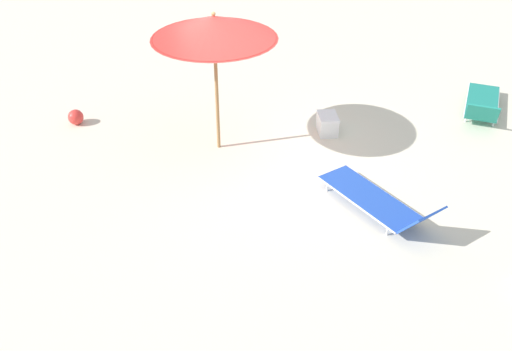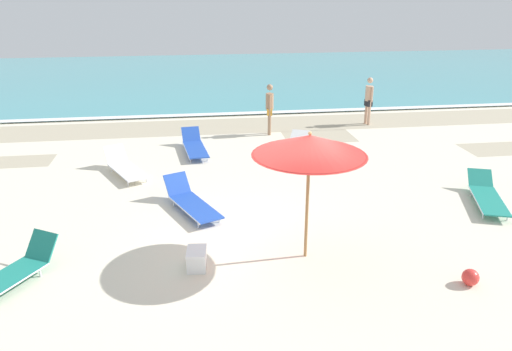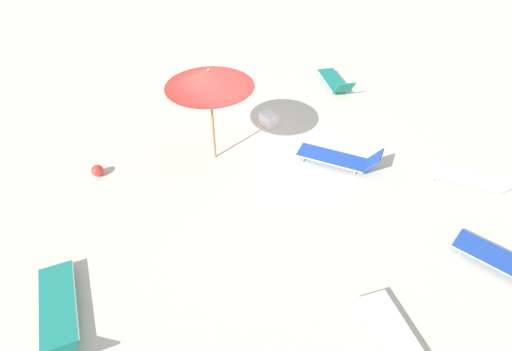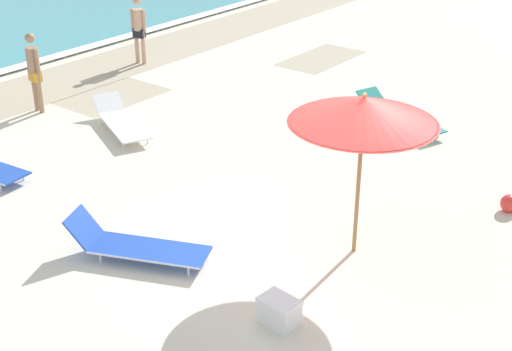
{
  "view_description": "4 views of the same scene",
  "coord_description": "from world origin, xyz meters",
  "px_view_note": "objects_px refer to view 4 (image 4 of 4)",
  "views": [
    {
      "loc": [
        1.57,
        8.37,
        5.36
      ],
      "look_at": [
        0.36,
        1.98,
        0.99
      ],
      "focal_mm": 40.0,
      "sensor_mm": 36.0,
      "label": 1
    },
    {
      "loc": [
        -1.57,
        -8.77,
        4.87
      ],
      "look_at": [
        -0.17,
        1.05,
        1.11
      ],
      "focal_mm": 35.0,
      "sensor_mm": 36.0,
      "label": 2
    },
    {
      "loc": [
        5.46,
        6.34,
        6.43
      ],
      "look_at": [
        0.87,
        1.37,
        0.7
      ],
      "focal_mm": 28.0,
      "sensor_mm": 36.0,
      "label": 3
    },
    {
      "loc": [
        -7.47,
        -4.92,
        5.7
      ],
      "look_at": [
        0.23,
        1.07,
        0.91
      ],
      "focal_mm": 50.0,
      "sensor_mm": 36.0,
      "label": 4
    }
  ],
  "objects_px": {
    "sun_lounger_under_umbrella": "(136,245)",
    "beachgoer_wading_adult": "(34,68)",
    "beachgoer_shoreline_child": "(139,26)",
    "beach_ball": "(509,203)",
    "sun_lounger_mid_beach_pair_a": "(399,116)",
    "cooler_box": "(279,311)",
    "beach_umbrella": "(364,111)",
    "sun_lounger_near_water_right": "(121,121)"
  },
  "relations": [
    {
      "from": "sun_lounger_under_umbrella",
      "to": "beachgoer_wading_adult",
      "type": "xyz_separation_m",
      "value": [
        2.86,
        6.09,
        0.78
      ]
    },
    {
      "from": "beachgoer_shoreline_child",
      "to": "beach_ball",
      "type": "distance_m",
      "value": 10.93
    },
    {
      "from": "sun_lounger_mid_beach_pair_a",
      "to": "cooler_box",
      "type": "bearing_deg",
      "value": -144.42
    },
    {
      "from": "sun_lounger_mid_beach_pair_a",
      "to": "beachgoer_wading_adult",
      "type": "xyz_separation_m",
      "value": [
        -4.15,
        6.68,
        0.79
      ]
    },
    {
      "from": "beachgoer_shoreline_child",
      "to": "beachgoer_wading_adult",
      "type": "bearing_deg",
      "value": 88.41
    },
    {
      "from": "beach_umbrella",
      "to": "sun_lounger_mid_beach_pair_a",
      "type": "bearing_deg",
      "value": 20.54
    },
    {
      "from": "beachgoer_wading_adult",
      "to": "cooler_box",
      "type": "height_order",
      "value": "beachgoer_wading_adult"
    },
    {
      "from": "beachgoer_shoreline_child",
      "to": "beach_ball",
      "type": "relative_size",
      "value": 5.94
    },
    {
      "from": "sun_lounger_under_umbrella",
      "to": "sun_lounger_mid_beach_pair_a",
      "type": "bearing_deg",
      "value": -28.25
    },
    {
      "from": "beachgoer_shoreline_child",
      "to": "sun_lounger_mid_beach_pair_a",
      "type": "bearing_deg",
      "value": 168.56
    },
    {
      "from": "sun_lounger_under_umbrella",
      "to": "beachgoer_wading_adult",
      "type": "height_order",
      "value": "beachgoer_wading_adult"
    },
    {
      "from": "beach_umbrella",
      "to": "sun_lounger_under_umbrella",
      "type": "height_order",
      "value": "beach_umbrella"
    },
    {
      "from": "beachgoer_wading_adult",
      "to": "beach_umbrella",
      "type": "bearing_deg",
      "value": -177.12
    },
    {
      "from": "cooler_box",
      "to": "sun_lounger_under_umbrella",
      "type": "bearing_deg",
      "value": -173.47
    },
    {
      "from": "sun_lounger_near_water_right",
      "to": "cooler_box",
      "type": "bearing_deg",
      "value": -90.95
    },
    {
      "from": "beachgoer_wading_adult",
      "to": "cooler_box",
      "type": "xyz_separation_m",
      "value": [
        -2.82,
        -8.65,
        -0.81
      ]
    },
    {
      "from": "beach_umbrella",
      "to": "sun_lounger_under_umbrella",
      "type": "distance_m",
      "value": 3.8
    },
    {
      "from": "sun_lounger_under_umbrella",
      "to": "beachgoer_shoreline_child",
      "type": "height_order",
      "value": "beachgoer_shoreline_child"
    },
    {
      "from": "beach_ball",
      "to": "cooler_box",
      "type": "height_order",
      "value": "cooler_box"
    },
    {
      "from": "sun_lounger_near_water_right",
      "to": "cooler_box",
      "type": "height_order",
      "value": "sun_lounger_near_water_right"
    },
    {
      "from": "sun_lounger_mid_beach_pair_a",
      "to": "beach_ball",
      "type": "distance_m",
      "value": 3.94
    },
    {
      "from": "sun_lounger_near_water_right",
      "to": "cooler_box",
      "type": "distance_m",
      "value": 7.15
    },
    {
      "from": "sun_lounger_under_umbrella",
      "to": "beachgoer_shoreline_child",
      "type": "xyz_separation_m",
      "value": [
        6.75,
        6.91,
        0.78
      ]
    },
    {
      "from": "sun_lounger_near_water_right",
      "to": "sun_lounger_mid_beach_pair_a",
      "type": "xyz_separation_m",
      "value": [
        3.78,
        -4.43,
        0.0
      ]
    },
    {
      "from": "sun_lounger_under_umbrella",
      "to": "beach_ball",
      "type": "relative_size",
      "value": 7.21
    },
    {
      "from": "beach_ball",
      "to": "beach_umbrella",
      "type": "bearing_deg",
      "value": 152.08
    },
    {
      "from": "beach_ball",
      "to": "sun_lounger_mid_beach_pair_a",
      "type": "bearing_deg",
      "value": 54.67
    },
    {
      "from": "sun_lounger_mid_beach_pair_a",
      "to": "beachgoer_shoreline_child",
      "type": "xyz_separation_m",
      "value": [
        -0.27,
        7.5,
        0.79
      ]
    },
    {
      "from": "beach_umbrella",
      "to": "sun_lounger_near_water_right",
      "type": "height_order",
      "value": "beach_umbrella"
    },
    {
      "from": "beach_umbrella",
      "to": "beach_ball",
      "type": "height_order",
      "value": "beach_umbrella"
    },
    {
      "from": "sun_lounger_mid_beach_pair_a",
      "to": "beach_ball",
      "type": "xyz_separation_m",
      "value": [
        -2.28,
        -3.21,
        -0.06
      ]
    },
    {
      "from": "beach_umbrella",
      "to": "sun_lounger_under_umbrella",
      "type": "bearing_deg",
      "value": 131.32
    },
    {
      "from": "beachgoer_wading_adult",
      "to": "beachgoer_shoreline_child",
      "type": "relative_size",
      "value": 1.0
    },
    {
      "from": "sun_lounger_mid_beach_pair_a",
      "to": "beach_umbrella",
      "type": "bearing_deg",
      "value": -139.68
    },
    {
      "from": "beachgoer_wading_adult",
      "to": "beach_ball",
      "type": "xyz_separation_m",
      "value": [
        1.88,
        -9.89,
        -0.85
      ]
    },
    {
      "from": "sun_lounger_mid_beach_pair_a",
      "to": "beachgoer_wading_adult",
      "type": "distance_m",
      "value": 7.91
    },
    {
      "from": "beachgoer_shoreline_child",
      "to": "cooler_box",
      "type": "relative_size",
      "value": 3.32
    },
    {
      "from": "beach_umbrella",
      "to": "sun_lounger_mid_beach_pair_a",
      "type": "xyz_separation_m",
      "value": [
        4.89,
        1.83,
        -2.03
      ]
    },
    {
      "from": "beachgoer_wading_adult",
      "to": "beach_ball",
      "type": "bearing_deg",
      "value": -161.46
    },
    {
      "from": "sun_lounger_near_water_right",
      "to": "beachgoer_shoreline_child",
      "type": "height_order",
      "value": "beachgoer_shoreline_child"
    },
    {
      "from": "sun_lounger_near_water_right",
      "to": "sun_lounger_under_umbrella",
      "type": "bearing_deg",
      "value": -104.53
    },
    {
      "from": "beach_umbrella",
      "to": "beachgoer_wading_adult",
      "type": "xyz_separation_m",
      "value": [
        0.73,
        8.51,
        -1.23
      ]
    }
  ]
}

